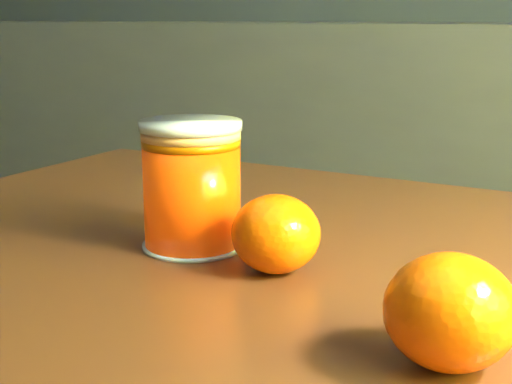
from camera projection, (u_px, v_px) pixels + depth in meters
The scene contains 4 objects.
kitchen_counter at pixel (322, 181), 2.08m from camera, with size 3.15×0.60×0.90m, color #56555B.
juice_glass at pixel (192, 186), 0.54m from camera, with size 0.08×0.08×0.10m.
orange_front at pixel (276, 234), 0.49m from camera, with size 0.06×0.06×0.05m, color #FF5B05.
orange_back at pixel (450, 312), 0.36m from camera, with size 0.07×0.07×0.06m, color #FF5B05.
Camera 1 is at (0.91, -0.37, 0.91)m, focal length 50.00 mm.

